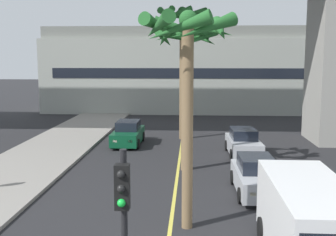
% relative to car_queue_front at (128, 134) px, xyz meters
% --- Properties ---
extents(lane_stripe_center, '(0.14, 56.00, 0.01)m').
position_rel_car_queue_front_xyz_m(lane_stripe_center, '(3.52, -4.89, -0.72)').
color(lane_stripe_center, '#DBCC4C').
rests_on(lane_stripe_center, ground).
extents(pier_building_backdrop, '(29.53, 8.04, 8.76)m').
position_rel_car_queue_front_xyz_m(pier_building_backdrop, '(3.52, 18.41, 3.60)').
color(pier_building_backdrop, '#ADB2A8').
rests_on(pier_building_backdrop, ground).
extents(car_queue_front, '(1.87, 4.12, 1.56)m').
position_rel_car_queue_front_xyz_m(car_queue_front, '(0.00, 0.00, 0.00)').
color(car_queue_front, '#0C4728').
rests_on(car_queue_front, ground).
extents(car_queue_second, '(1.94, 4.16, 1.56)m').
position_rel_car_queue_front_xyz_m(car_queue_second, '(7.23, -2.61, 0.00)').
color(car_queue_second, '#B7BABF').
rests_on(car_queue_second, ground).
extents(car_queue_third, '(1.91, 4.14, 1.56)m').
position_rel_car_queue_front_xyz_m(car_queue_third, '(6.94, -9.67, 0.00)').
color(car_queue_third, '#B7BABF').
rests_on(car_queue_third, ground).
extents(delivery_van, '(2.18, 5.26, 2.36)m').
position_rel_car_queue_front_xyz_m(delivery_van, '(7.40, -16.00, 0.57)').
color(delivery_van, white).
rests_on(delivery_van, ground).
extents(traffic_light_median_near, '(0.24, 0.37, 4.20)m').
position_rel_car_queue_front_xyz_m(traffic_light_median_near, '(3.09, -20.42, 1.99)').
color(traffic_light_median_near, black).
rests_on(traffic_light_median_near, ground).
extents(palm_tree_near_median, '(3.22, 3.31, 7.28)m').
position_rel_car_queue_front_xyz_m(palm_tree_near_median, '(3.85, -6.15, 5.32)').
color(palm_tree_near_median, brown).
rests_on(palm_tree_near_median, ground).
extents(palm_tree_mid_median, '(3.47, 3.57, 9.11)m').
position_rel_car_queue_front_xyz_m(palm_tree_mid_median, '(3.46, 2.15, 6.83)').
color(palm_tree_mid_median, brown).
rests_on(palm_tree_mid_median, ground).
extents(palm_tree_far_median, '(3.15, 3.24, 7.19)m').
position_rel_car_queue_front_xyz_m(palm_tree_far_median, '(4.07, -13.49, 5.17)').
color(palm_tree_far_median, brown).
rests_on(palm_tree_far_median, ground).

